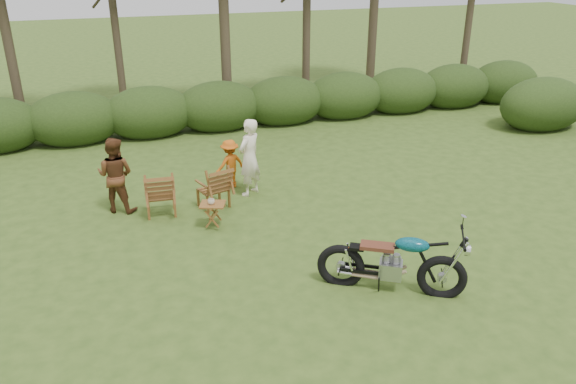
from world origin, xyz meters
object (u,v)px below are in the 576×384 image
object	(u,v)px
side_table	(213,215)
adult_b	(120,210)
cup	(211,202)
lawn_chair_left	(162,214)
adult_a	(250,194)
motorcycle	(389,289)
lawn_chair_right	(214,206)
child	(231,187)

from	to	relation	value
side_table	adult_b	xyz separation A→B (m)	(-1.65, 1.36, -0.24)
cup	lawn_chair_left	bearing A→B (deg)	132.35
adult_a	adult_b	size ratio (longest dim) A/B	1.09
motorcycle	adult_b	size ratio (longest dim) A/B	1.40
cup	adult_b	bearing A→B (deg)	139.71
adult_a	adult_b	distance (m)	2.73
lawn_chair_right	lawn_chair_left	xyz separation A→B (m)	(-1.06, -0.01, 0.00)
motorcycle	adult_a	world-z (taller)	adult_a
motorcycle	adult_b	distance (m)	5.77
motorcycle	lawn_chair_left	world-z (taller)	motorcycle
motorcycle	cup	size ratio (longest dim) A/B	16.96
child	cup	bearing A→B (deg)	47.94
cup	child	size ratio (longest dim) A/B	0.12
cup	motorcycle	bearing A→B (deg)	-53.76
lawn_chair_right	child	bearing A→B (deg)	-139.55
side_table	adult_b	size ratio (longest dim) A/B	0.32
lawn_chair_left	cup	xyz separation A→B (m)	(0.83, -0.92, 0.54)
lawn_chair_right	adult_b	size ratio (longest dim) A/B	0.59
adult_a	child	size ratio (longest dim) A/B	1.53
lawn_chair_left	adult_b	bearing A→B (deg)	-25.46
adult_a	adult_b	xyz separation A→B (m)	(-2.73, 0.07, 0.00)
lawn_chair_left	side_table	distance (m)	1.27
lawn_chair_left	adult_b	xyz separation A→B (m)	(-0.79, 0.46, 0.00)
lawn_chair_right	side_table	xyz separation A→B (m)	(-0.20, -0.91, 0.24)
side_table	child	size ratio (longest dim) A/B	0.45
cup	child	xyz separation A→B (m)	(0.80, 1.82, -0.54)
adult_a	adult_b	world-z (taller)	adult_a
motorcycle	adult_b	world-z (taller)	adult_b
motorcycle	adult_a	xyz separation A→B (m)	(-1.07, 4.27, 0.00)
side_table	cup	xyz separation A→B (m)	(-0.03, -0.02, 0.30)
lawn_chair_right	adult_b	bearing A→B (deg)	-30.55
motorcycle	child	bearing A→B (deg)	137.68
cup	adult_a	world-z (taller)	adult_a
motorcycle	lawn_chair_right	size ratio (longest dim) A/B	2.37
motorcycle	side_table	size ratio (longest dim) A/B	4.40
lawn_chair_right	adult_b	distance (m)	1.90
motorcycle	adult_b	bearing A→B (deg)	162.80
motorcycle	side_table	xyz separation A→B (m)	(-2.15, 2.98, 0.24)
adult_a	child	xyz separation A→B (m)	(-0.31, 0.51, 0.00)
lawn_chair_left	child	xyz separation A→B (m)	(1.63, 0.90, 0.00)
adult_b	child	xyz separation A→B (m)	(2.42, 0.44, 0.00)
lawn_chair_right	child	distance (m)	1.06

